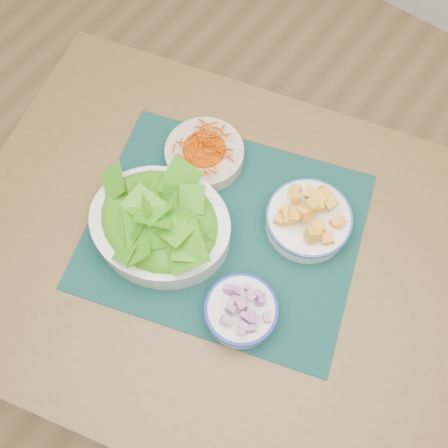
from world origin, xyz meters
name	(u,v)px	position (x,y,z in m)	size (l,w,h in m)	color
ground	(161,405)	(0.00, 0.00, 0.00)	(4.00, 4.00, 0.00)	#AB8653
table	(253,276)	(0.08, 0.35, 0.66)	(1.45, 1.15, 0.75)	brown
placemat	(224,230)	(-0.02, 0.36, 0.75)	(0.56, 0.46, 0.00)	black
carrot_bowl	(204,152)	(-0.16, 0.48, 0.78)	(0.21, 0.21, 0.06)	beige
squash_bowl	(309,217)	(0.12, 0.48, 0.79)	(0.20, 0.20, 0.09)	white
lettuce_bowl	(159,220)	(-0.12, 0.28, 0.82)	(0.35, 0.32, 0.14)	white
onion_bowl	(241,310)	(0.12, 0.24, 0.79)	(0.18, 0.18, 0.08)	silver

